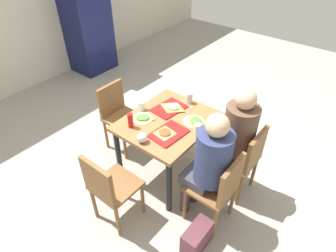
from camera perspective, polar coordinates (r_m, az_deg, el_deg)
The scene contains 23 objects.
ground_plane at distance 3.49m, azimuth 0.00°, elevation -8.97°, with size 10.00×10.00×0.02m, color #9E998E.
main_table at distance 3.05m, azimuth 0.00°, elevation -0.52°, with size 0.98×0.83×0.76m.
chair_near_left at distance 2.69m, azimuth 10.32°, elevation -12.02°, with size 0.40×0.40×0.87m.
chair_near_right at distance 3.01m, azimuth 15.08°, elevation -6.14°, with size 0.40×0.40×0.87m.
chair_far_side at distance 3.58m, azimuth -10.06°, elevation 2.79°, with size 0.40×0.40×0.87m.
chair_left_end at distance 2.70m, azimuth -11.91°, elevation -11.85°, with size 0.40×0.40×0.87m.
person_in_red at distance 2.55m, azimuth 8.21°, elevation -7.02°, with size 0.32×0.42×1.28m.
person_in_brown_jacket at distance 2.88m, azimuth 13.40°, elevation -1.47°, with size 0.32×0.42×1.28m.
tray_red_near at distance 2.80m, azimuth 0.13°, elevation -1.50°, with size 0.36×0.26×0.02m, color red.
tray_red_far at distance 3.15m, azimuth 0.18°, elevation 3.59°, with size 0.36×0.26×0.02m, color red.
paper_plate_center at distance 3.01m, azimuth -5.16°, elevation 1.51°, with size 0.22×0.22×0.01m, color white.
paper_plate_near_edge at distance 2.97m, azimuth 5.24°, elevation 0.89°, with size 0.22×0.22×0.01m, color white.
pizza_slice_a at distance 2.78m, azimuth -0.65°, elevation -1.32°, with size 0.24×0.24×0.02m.
pizza_slice_b at distance 3.14m, azimuth 0.89°, elevation 3.89°, with size 0.20×0.25×0.02m.
pizza_slice_c at distance 3.00m, azimuth -5.11°, elevation 1.67°, with size 0.25×0.26×0.02m.
pizza_slice_d at distance 2.95m, azimuth 5.69°, elevation 0.90°, with size 0.28×0.28×0.02m.
plastic_cup_a at distance 3.13m, azimuth -5.36°, elevation 4.09°, with size 0.07×0.07×0.10m, color white.
plastic_cup_b at distance 2.80m, azimuth 5.97°, elevation -0.51°, with size 0.07×0.07×0.10m, color white.
soda_can at distance 3.23m, azimuth 4.37°, elevation 5.64°, with size 0.07×0.07×0.12m, color #B7BCC6.
condiment_bottle at distance 2.87m, azimuth -7.58°, elevation 1.12°, with size 0.06×0.06×0.16m, color red.
foil_bundle at distance 2.69m, azimuth -5.22°, elevation -2.36°, with size 0.10×0.10×0.10m, color silver.
handbag at distance 2.80m, azimuth 5.85°, elevation -21.53°, with size 0.32×0.16×0.28m, color #592D38.
drink_fridge at distance 5.56m, azimuth -16.12°, elevation 20.05°, with size 0.70×0.60×1.90m, color #14194C.
Camera 1 is at (-1.86, -1.48, 2.55)m, focal length 30.23 mm.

